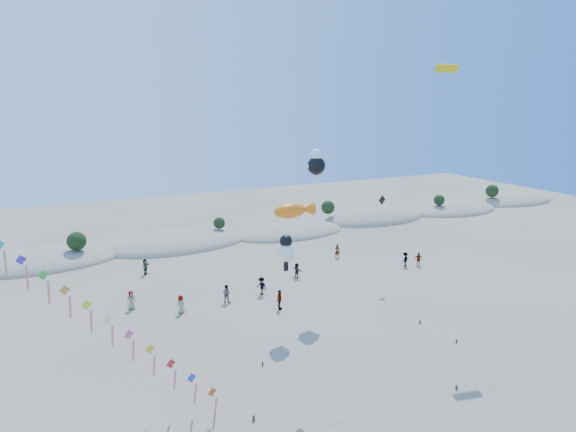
{
  "coord_description": "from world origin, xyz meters",
  "views": [
    {
      "loc": [
        -13.28,
        -15.91,
        18.26
      ],
      "look_at": [
        1.22,
        14.0,
        10.39
      ],
      "focal_mm": 30.0,
      "sensor_mm": 36.0,
      "label": 1
    }
  ],
  "objects": [
    {
      "name": "cartoon_kite_low",
      "position": [
        2.64,
        17.32,
        6.74
      ],
      "size": [
        4.92,
        5.51,
        8.0
      ],
      "color": "#3F2D1E",
      "rests_on": "ground"
    },
    {
      "name": "dune_ridge",
      "position": [
        1.06,
        45.14,
        0.11
      ],
      "size": [
        145.3,
        11.49,
        5.57
      ],
      "color": "gray",
      "rests_on": "ground"
    },
    {
      "name": "dark_kite",
      "position": [
        15.62,
        20.69,
        6.36
      ],
      "size": [
        3.86,
        10.54,
        9.05
      ],
      "color": "#3F2D1E",
      "rests_on": "ground"
    },
    {
      "name": "beachgoers",
      "position": [
        4.76,
        26.63,
        0.85
      ],
      "size": [
        32.25,
        16.05,
        1.84
      ],
      "color": "slate",
      "rests_on": "ground"
    },
    {
      "name": "cartoon_kite_high",
      "position": [
        7.96,
        21.99,
        12.85
      ],
      "size": [
        6.55,
        13.78,
        14.21
      ],
      "color": "#3F2D1E",
      "rests_on": "ground"
    },
    {
      "name": "parafoil_kite",
      "position": [
        16.4,
        14.9,
        20.31
      ],
      "size": [
        4.31,
        12.82,
        21.33
      ],
      "color": "#3F2D1E",
      "rests_on": "ground"
    },
    {
      "name": "fish_kite",
      "position": [
        0.42,
        11.37,
        11.39
      ],
      "size": [
        9.87,
        7.52,
        11.92
      ],
      "color": "#3F2D1E",
      "rests_on": "ground"
    }
  ]
}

